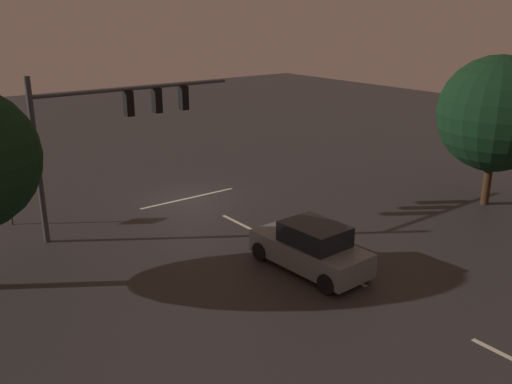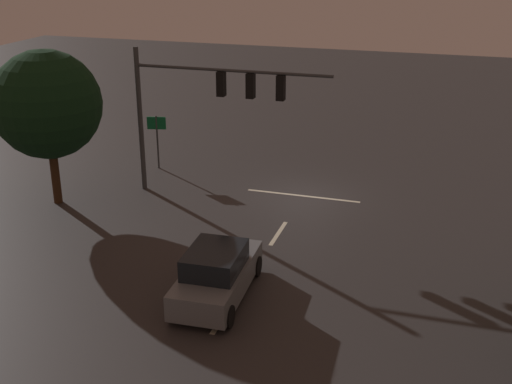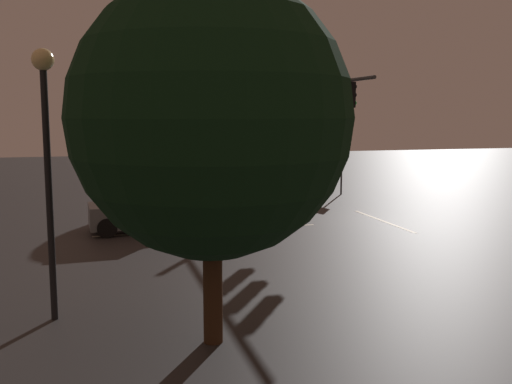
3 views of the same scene
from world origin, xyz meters
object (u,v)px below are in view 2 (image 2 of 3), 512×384
(car_approaching, at_px, (217,274))
(tree_right_near, at_px, (47,105))
(route_sign, at_px, (157,131))
(traffic_signal_assembly, at_px, (207,95))

(car_approaching, height_order, tree_right_near, tree_right_near)
(route_sign, bearing_deg, car_approaching, 123.31)
(traffic_signal_assembly, xyz_separation_m, route_sign, (3.71, -2.70, -2.55))
(traffic_signal_assembly, bearing_deg, tree_right_near, 23.84)
(tree_right_near, bearing_deg, car_approaching, 149.84)
(car_approaching, distance_m, tree_right_near, 11.15)
(car_approaching, xyz_separation_m, route_sign, (6.99, -10.63, 1.09))
(traffic_signal_assembly, height_order, tree_right_near, tree_right_near)
(route_sign, distance_m, tree_right_near, 6.20)
(car_approaching, xyz_separation_m, tree_right_near, (9.17, -5.33, 3.44))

